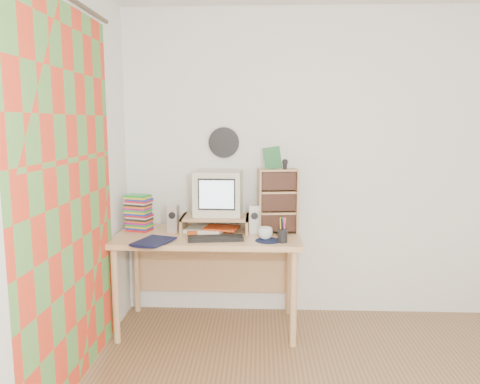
# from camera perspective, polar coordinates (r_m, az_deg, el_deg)

# --- Properties ---
(back_wall) EXTENTS (3.50, 0.00, 3.50)m
(back_wall) POSITION_cam_1_polar(r_m,az_deg,el_deg) (3.91, 11.81, 3.27)
(back_wall) COLOR white
(back_wall) RESTS_ON floor
(left_wall) EXTENTS (0.00, 3.50, 3.50)m
(left_wall) POSITION_cam_1_polar(r_m,az_deg,el_deg) (2.39, -25.36, -0.62)
(left_wall) COLOR white
(left_wall) RESTS_ON floor
(curtain) EXTENTS (0.00, 2.20, 2.20)m
(curtain) POSITION_cam_1_polar(r_m,az_deg,el_deg) (2.82, -20.00, -1.09)
(curtain) COLOR red
(curtain) RESTS_ON left_wall
(wall_disc) EXTENTS (0.25, 0.02, 0.25)m
(wall_disc) POSITION_cam_1_polar(r_m,az_deg,el_deg) (3.83, -1.98, 6.04)
(wall_disc) COLOR black
(wall_disc) RESTS_ON back_wall
(desk) EXTENTS (1.40, 0.70, 0.75)m
(desk) POSITION_cam_1_polar(r_m,az_deg,el_deg) (3.69, -3.82, -6.91)
(desk) COLOR #DCB176
(desk) RESTS_ON floor
(monitor_riser) EXTENTS (0.52, 0.30, 0.12)m
(monitor_riser) POSITION_cam_1_polar(r_m,az_deg,el_deg) (3.66, -3.02, -3.33)
(monitor_riser) COLOR tan
(monitor_riser) RESTS_ON desk
(crt_monitor) EXTENTS (0.38, 0.38, 0.35)m
(crt_monitor) POSITION_cam_1_polar(r_m,az_deg,el_deg) (3.68, -2.68, -0.14)
(crt_monitor) COLOR beige
(crt_monitor) RESTS_ON monitor_riser
(speaker_left) EXTENTS (0.09, 0.09, 0.21)m
(speaker_left) POSITION_cam_1_polar(r_m,az_deg,el_deg) (3.67, -8.15, -3.19)
(speaker_left) COLOR #BBBABF
(speaker_left) RESTS_ON desk
(speaker_right) EXTENTS (0.08, 0.08, 0.21)m
(speaker_right) POSITION_cam_1_polar(r_m,az_deg,el_deg) (3.61, 1.78, -3.30)
(speaker_right) COLOR #BBBABF
(speaker_right) RESTS_ON desk
(keyboard) EXTENTS (0.41, 0.19, 0.03)m
(keyboard) POSITION_cam_1_polar(r_m,az_deg,el_deg) (3.40, -2.99, -5.68)
(keyboard) COLOR black
(keyboard) RESTS_ON desk
(dvd_stack) EXTENTS (0.21, 0.18, 0.26)m
(dvd_stack) POSITION_cam_1_polar(r_m,az_deg,el_deg) (3.76, -12.23, -2.68)
(dvd_stack) COLOR brown
(dvd_stack) RESTS_ON desk
(cd_rack) EXTENTS (0.31, 0.19, 0.49)m
(cd_rack) POSITION_cam_1_polar(r_m,az_deg,el_deg) (3.60, 4.62, -1.08)
(cd_rack) COLOR tan
(cd_rack) RESTS_ON desk
(mug) EXTENTS (0.13, 0.13, 0.09)m
(mug) POSITION_cam_1_polar(r_m,az_deg,el_deg) (3.42, 3.09, -5.04)
(mug) COLOR white
(mug) RESTS_ON desk
(diary) EXTENTS (0.31, 0.27, 0.05)m
(diary) POSITION_cam_1_polar(r_m,az_deg,el_deg) (3.41, -12.02, -5.56)
(diary) COLOR black
(diary) RESTS_ON desk
(mousepad) EXTENTS (0.20, 0.20, 0.00)m
(mousepad) POSITION_cam_1_polar(r_m,az_deg,el_deg) (3.38, 3.48, -5.94)
(mousepad) COLOR black
(mousepad) RESTS_ON desk
(pen_cup) EXTENTS (0.08, 0.08, 0.14)m
(pen_cup) POSITION_cam_1_polar(r_m,az_deg,el_deg) (3.33, 5.21, -4.99)
(pen_cup) COLOR black
(pen_cup) RESTS_ON desk
(papers) EXTENTS (0.33, 0.27, 0.04)m
(papers) POSITION_cam_1_polar(r_m,az_deg,el_deg) (3.66, -3.49, -4.54)
(papers) COLOR white
(papers) RESTS_ON desk
(red_box) EXTENTS (0.08, 0.06, 0.04)m
(red_box) POSITION_cam_1_polar(r_m,az_deg,el_deg) (3.51, -5.83, -5.14)
(red_box) COLOR #C84715
(red_box) RESTS_ON desk
(game_box) EXTENTS (0.13, 0.03, 0.17)m
(game_box) POSITION_cam_1_polar(r_m,az_deg,el_deg) (3.54, 3.96, 4.16)
(game_box) COLOR #175224
(game_box) RESTS_ON cd_rack
(webcam) EXTENTS (0.05, 0.05, 0.08)m
(webcam) POSITION_cam_1_polar(r_m,az_deg,el_deg) (3.53, 5.50, 3.41)
(webcam) COLOR black
(webcam) RESTS_ON cd_rack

